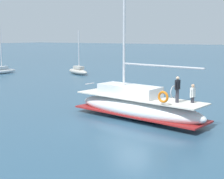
{
  "coord_description": "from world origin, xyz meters",
  "views": [
    {
      "loc": [
        -17.96,
        -9.59,
        5.4
      ],
      "look_at": [
        1.29,
        2.27,
        1.8
      ],
      "focal_mm": 53.92,
      "sensor_mm": 36.0,
      "label": 1
    }
  ],
  "objects_px": {
    "moored_catamaran": "(78,71)",
    "moored_cutter_right": "(3,70)",
    "mooring_buoy": "(120,96)",
    "main_sailboat": "(137,105)"
  },
  "relations": [
    {
      "from": "moored_cutter_right",
      "to": "moored_catamaran",
      "type": "bearing_deg",
      "value": -63.15
    },
    {
      "from": "main_sailboat",
      "to": "moored_catamaran",
      "type": "bearing_deg",
      "value": 45.62
    },
    {
      "from": "moored_catamaran",
      "to": "moored_cutter_right",
      "type": "bearing_deg",
      "value": 116.85
    },
    {
      "from": "moored_catamaran",
      "to": "mooring_buoy",
      "type": "bearing_deg",
      "value": -131.95
    },
    {
      "from": "moored_cutter_right",
      "to": "mooring_buoy",
      "type": "relative_size",
      "value": 7.75
    },
    {
      "from": "main_sailboat",
      "to": "moored_cutter_right",
      "type": "xyz_separation_m",
      "value": [
        13.86,
        29.01,
        -0.41
      ]
    },
    {
      "from": "moored_catamaran",
      "to": "moored_cutter_right",
      "type": "xyz_separation_m",
      "value": [
        -4.95,
        9.79,
        -0.01
      ]
    },
    {
      "from": "main_sailboat",
      "to": "moored_cutter_right",
      "type": "distance_m",
      "value": 32.16
    },
    {
      "from": "moored_cutter_right",
      "to": "mooring_buoy",
      "type": "distance_m",
      "value": 25.75
    },
    {
      "from": "moored_catamaran",
      "to": "mooring_buoy",
      "type": "height_order",
      "value": "moored_catamaran"
    }
  ]
}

